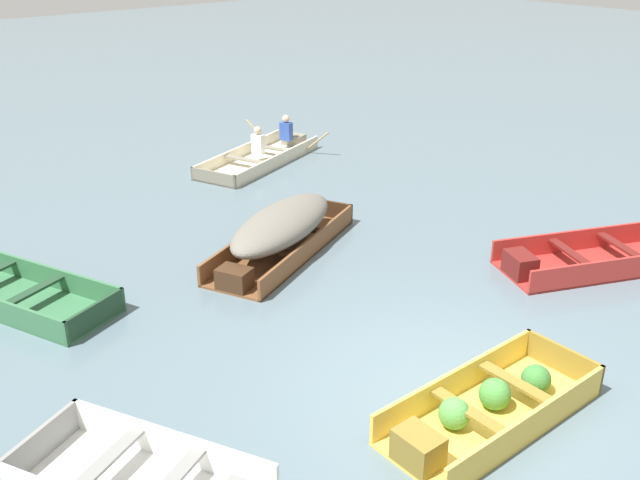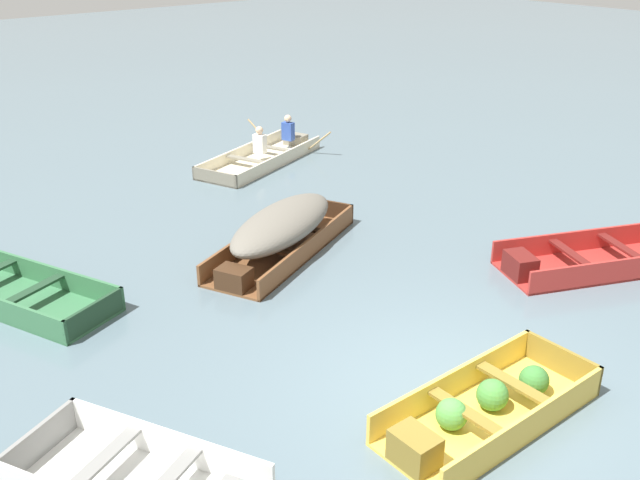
{
  "view_description": "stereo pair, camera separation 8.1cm",
  "coord_description": "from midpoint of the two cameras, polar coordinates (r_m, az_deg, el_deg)",
  "views": [
    {
      "loc": [
        -5.77,
        -4.42,
        5.21
      ],
      "look_at": [
        1.21,
        3.84,
        0.35
      ],
      "focal_mm": 40.0,
      "sensor_mm": 36.0,
      "label": 1
    },
    {
      "loc": [
        -5.71,
        -4.47,
        5.21
      ],
      "look_at": [
        1.21,
        3.84,
        0.35
      ],
      "focal_mm": 40.0,
      "sensor_mm": 36.0,
      "label": 2
    }
  ],
  "objects": [
    {
      "name": "skiff_red_near_moored",
      "position": [
        12.43,
        20.37,
        -1.5
      ],
      "size": [
        3.36,
        2.38,
        0.4
      ],
      "color": "#AD2D28",
      "rests_on": "ground"
    },
    {
      "name": "skiff_green_outer_moored",
      "position": [
        11.79,
        -24.18,
        -3.64
      ],
      "size": [
        2.33,
        3.68,
        0.38
      ],
      "color": "#387047",
      "rests_on": "ground"
    },
    {
      "name": "skiff_wooden_brown_mid_moored",
      "position": [
        12.07,
        -3.3,
        0.93
      ],
      "size": [
        3.6,
        2.42,
        0.79
      ],
      "color": "brown",
      "rests_on": "ground"
    },
    {
      "name": "dinghy_yellow_foreground",
      "position": [
        8.49,
        12.97,
        -12.94
      ],
      "size": [
        2.8,
        1.15,
        0.41
      ],
      "color": "#E5BC47",
      "rests_on": "ground"
    },
    {
      "name": "ground_plane",
      "position": [
        8.93,
        9.96,
        -11.89
      ],
      "size": [
        80.0,
        80.0,
        0.0
      ],
      "primitive_type": "plane",
      "color": "slate"
    },
    {
      "name": "rowboat_cream_with_crew",
      "position": [
        17.03,
        -4.67,
        6.86
      ],
      "size": [
        3.71,
        2.73,
        0.88
      ],
      "color": "beige",
      "rests_on": "ground"
    }
  ]
}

